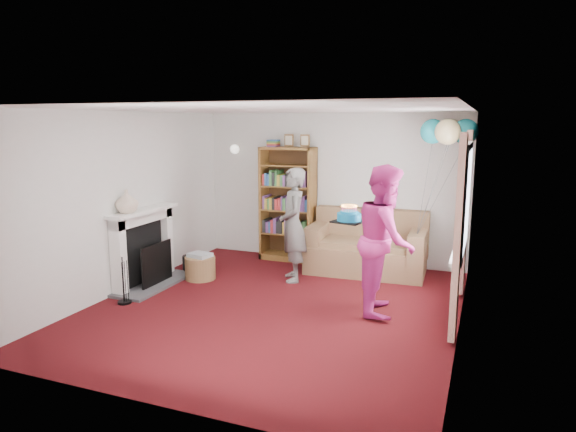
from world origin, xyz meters
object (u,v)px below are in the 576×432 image
at_px(bookcase, 288,205).
at_px(person_magenta, 386,240).
at_px(person_striped, 293,225).
at_px(birthday_cake, 349,217).
at_px(sofa, 367,249).

xyz_separation_m(bookcase, person_magenta, (2.03, -1.91, -0.02)).
xyz_separation_m(person_striped, birthday_cake, (0.99, -0.53, 0.28)).
distance_m(person_striped, person_magenta, 1.72).
distance_m(person_striped, birthday_cake, 1.15).
bearing_deg(birthday_cake, sofa, 92.20).
bearing_deg(person_striped, sofa, 105.54).
bearing_deg(person_magenta, sofa, 10.09).
xyz_separation_m(sofa, person_magenta, (0.59, -1.68, 0.57)).
bearing_deg(person_magenta, bookcase, 37.45).
relative_size(person_striped, person_magenta, 0.92).
relative_size(bookcase, sofa, 1.18).
distance_m(bookcase, person_magenta, 2.79).
relative_size(bookcase, person_magenta, 1.16).
xyz_separation_m(bookcase, person_striped, (0.51, -1.12, -0.10)).
height_order(person_striped, person_magenta, person_magenta).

